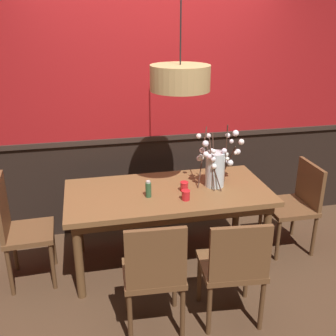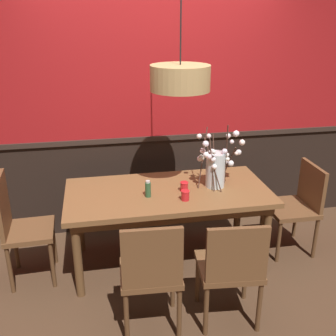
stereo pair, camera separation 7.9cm
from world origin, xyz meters
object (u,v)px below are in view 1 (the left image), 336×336
candle_holder_nearer_center (186,195)px  chair_head_west_end (19,226)px  vase_with_blossoms (215,167)px  pendant_lamp (180,78)px  chair_near_side_right (234,265)px  dining_table (168,199)px  chair_near_side_left (154,272)px  candle_holder_nearer_edge (184,186)px  chair_head_east_end (296,201)px  condiment_bottle (148,189)px

candle_holder_nearer_center → chair_head_west_end: bearing=171.8°
vase_with_blossoms → pendant_lamp: 0.87m
chair_near_side_right → pendant_lamp: pendant_lamp is taller
dining_table → chair_near_side_left: (-0.28, -0.85, -0.13)m
chair_head_west_end → candle_holder_nearer_edge: 1.44m
chair_head_east_end → chair_near_side_right: bearing=-138.3°
chair_near_side_left → vase_with_blossoms: 1.19m
vase_with_blossoms → candle_holder_nearer_center: (-0.33, -0.23, -0.13)m
chair_head_east_end → chair_near_side_right: chair_near_side_right is taller
pendant_lamp → dining_table: bearing=177.7°
dining_table → chair_near_side_left: bearing=-108.3°
chair_head_east_end → candle_holder_nearer_edge: chair_head_east_end is taller
chair_head_east_end → candle_holder_nearer_center: 1.21m
chair_head_west_end → candle_holder_nearer_edge: bearing=-1.0°
chair_head_east_end → chair_near_side_right: 1.30m
candle_holder_nearer_center → dining_table: bearing=115.7°
candle_holder_nearer_edge → dining_table: bearing=162.7°
pendant_lamp → candle_holder_nearer_center: bearing=-88.5°
chair_near_side_right → candle_holder_nearer_edge: bearing=101.0°
chair_head_east_end → pendant_lamp: bearing=179.9°
chair_head_west_end → condiment_bottle: 1.12m
chair_head_west_end → condiment_bottle: size_ratio=6.66×
chair_near_side_right → chair_head_west_end: bearing=151.6°
candle_holder_nearer_edge → condiment_bottle: 0.33m
candle_holder_nearer_edge → pendant_lamp: 0.93m
chair_head_east_end → condiment_bottle: condiment_bottle is taller
chair_near_side_left → candle_holder_nearer_center: bearing=58.5°
chair_near_side_right → condiment_bottle: 0.97m
candle_holder_nearer_center → candle_holder_nearer_edge: size_ratio=1.01×
vase_with_blossoms → dining_table: bearing=-178.6°
vase_with_blossoms → condiment_bottle: (-0.63, -0.10, -0.11)m
dining_table → chair_near_side_left: chair_near_side_left is taller
chair_near_side_left → candle_holder_nearer_center: chair_near_side_left is taller
chair_near_side_right → pendant_lamp: bearing=102.9°
chair_near_side_left → candle_holder_nearer_center: (0.39, 0.63, 0.26)m
chair_near_side_right → chair_near_side_left: size_ratio=0.96×
dining_table → chair_head_east_end: size_ratio=2.05×
chair_near_side_right → condiment_bottle: chair_near_side_right is taller
pendant_lamp → chair_near_side_left: bearing=-114.2°
chair_near_side_right → candle_holder_nearer_center: bearing=106.5°
dining_table → candle_holder_nearer_center: bearing=-64.3°
dining_table → pendant_lamp: pendant_lamp is taller
chair_head_east_end → pendant_lamp: pendant_lamp is taller
chair_head_east_end → chair_head_west_end: bearing=-179.7°
chair_near_side_right → candle_holder_nearer_edge: size_ratio=10.20×
candle_holder_nearer_center → condiment_bottle: (-0.29, 0.13, 0.03)m
vase_with_blossoms → pendant_lamp: size_ratio=0.54×
chair_head_west_end → chair_near_side_right: chair_head_west_end is taller
chair_near_side_right → candle_holder_nearer_center: size_ratio=10.11×
candle_holder_nearer_edge → condiment_bottle: bearing=-171.4°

